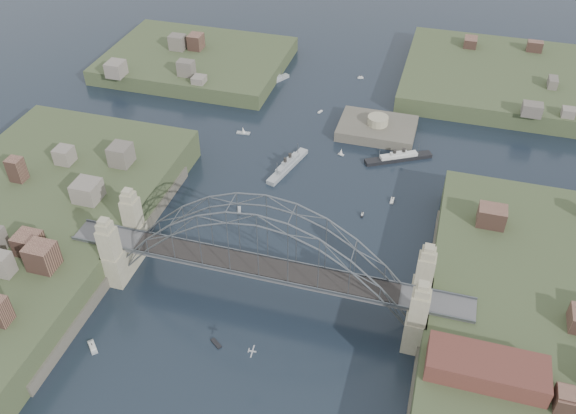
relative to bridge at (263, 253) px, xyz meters
The scene contains 23 objects.
ground 12.32m from the bridge, ahead, with size 500.00×500.00×0.00m, color black.
bridge is the anchor object (origin of this frame).
shore_west 58.25m from the bridge, behind, with size 50.50×90.00×12.00m.
shore_east 58.25m from the bridge, ahead, with size 50.50×90.00×12.00m.
headland_nw 110.41m from the bridge, 120.07° to the left, with size 60.00×45.00×9.00m, color #374426.
headland_ne 121.38m from the bridge, 65.56° to the left, with size 70.00×55.00×9.50m, color #374426.
fort_island 72.14m from the bridge, 80.27° to the left, with size 22.00×16.00×9.40m.
wharf_shed 46.23m from the bridge, 17.65° to the right, with size 20.00×8.00×4.00m, color #592D26.
naval_cruiser_near 47.82m from the bridge, 100.02° to the left, with size 6.89×18.01×5.40m.
naval_cruiser_far 95.24m from the bridge, 106.22° to the left, with size 8.68×12.95×4.69m.
ocean_liner 62.35m from the bridge, 70.92° to the left, with size 17.77×11.53×4.65m.
aeroplane 20.83m from the bridge, 78.17° to the right, with size 1.49×2.78×0.40m.
small_boat_a 31.45m from the bridge, 120.26° to the left, with size 1.78×2.90×0.45m.
small_boat_b 36.92m from the bridge, 64.59° to the left, with size 0.61×1.61×1.43m.
small_boat_c 19.79m from the bridge, 109.29° to the right, with size 2.70×2.29×0.45m.
small_boat_d 46.21m from the bridge, 61.70° to the left, with size 0.87×2.53×1.43m.
small_boat_e 65.15m from the bridge, 113.29° to the left, with size 4.00×1.65×2.38m.
small_boat_f 57.14m from the bridge, 85.48° to the left, with size 1.73×1.28×2.38m.
small_boat_h 78.10m from the bridge, 94.97° to the left, with size 1.29×1.97×0.45m.
small_boat_i 37.28m from the bridge, 23.45° to the left, with size 2.24×2.33×1.43m.
small_boat_j 37.56m from the bridge, 141.45° to the right, with size 3.36×3.38×1.43m.
small_boat_k 103.04m from the bridge, 89.40° to the left, with size 2.00×1.14×1.43m.
small_boat_l 44.66m from the bridge, 142.47° to the left, with size 2.93×2.46×1.43m.
Camera 1 is at (29.10, -83.13, 95.70)m, focal length 38.06 mm.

